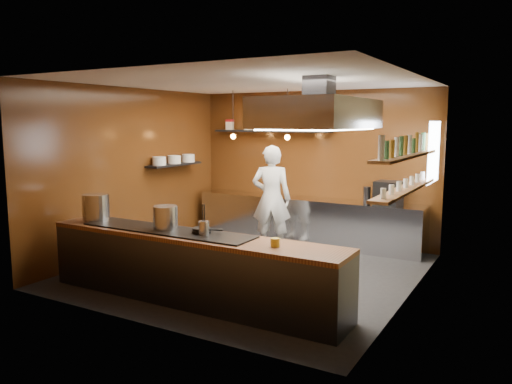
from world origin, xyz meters
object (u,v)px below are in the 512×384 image
Objects in this scene: extractor_hood at (319,113)px; stockpot_large at (96,207)px; stockpot_small at (165,217)px; chef at (271,199)px; espresso_machine at (388,193)px.

extractor_hood reaches higher than stockpot_large.
stockpot_small is (-1.73, -1.17, -1.41)m from extractor_hood.
extractor_hood is 2.52m from stockpot_small.
extractor_hood reaches higher than chef.
stockpot_large is 1.18× the size of stockpot_small.
espresso_machine is 2.11m from chef.
stockpot_large is at bearing -127.90° from espresso_machine.
extractor_hood is 2.88m from espresso_machine.
chef is at bearing 63.35° from stockpot_large.
chef reaches higher than espresso_machine.
stockpot_small is at bearing 67.22° from chef.
extractor_hood is at bearing 21.27° from stockpot_large.
chef is at bearing 133.71° from extractor_hood.
extractor_hood is at bearing 113.45° from chef.
chef is (-1.61, 1.68, -1.52)m from extractor_hood.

